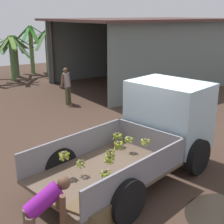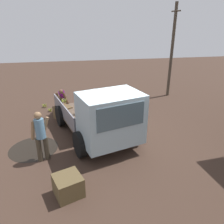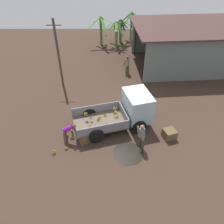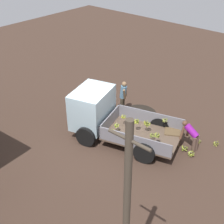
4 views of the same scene
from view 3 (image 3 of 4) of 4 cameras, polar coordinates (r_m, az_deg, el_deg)
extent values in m
plane|color=#3E2C22|center=(14.03, 4.75, -1.74)|extent=(36.00, 36.00, 0.00)
cylinder|color=black|center=(11.94, 4.27, -10.72)|extent=(1.67, 1.67, 0.01)
cube|color=brown|center=(13.00, -3.18, -2.73)|extent=(3.45, 2.73, 0.08)
cube|color=slate|center=(13.53, -4.19, 0.88)|extent=(2.92, 0.89, 0.57)
cube|color=slate|center=(12.09, -2.16, -4.44)|extent=(2.92, 0.89, 0.57)
cube|color=slate|center=(13.11, 3.10, -0.47)|extent=(0.60, 1.91, 0.57)
cube|color=#A3BECA|center=(13.08, 6.64, 1.72)|extent=(1.86, 2.24, 1.64)
cube|color=#4C606B|center=(13.14, 9.58, 3.36)|extent=(0.46, 1.49, 0.72)
cylinder|color=black|center=(14.26, 4.14, 1.29)|extent=(0.90, 0.45, 0.87)
cylinder|color=black|center=(12.82, 7.17, -4.00)|extent=(0.90, 0.45, 0.87)
cylinder|color=black|center=(13.74, -6.02, -0.51)|extent=(0.90, 0.45, 0.87)
cylinder|color=black|center=(12.23, -4.12, -6.27)|extent=(0.90, 0.45, 0.87)
sphere|color=brown|center=(12.46, -3.31, -1.39)|extent=(0.07, 0.07, 0.07)
cylinder|color=olive|center=(12.53, -3.52, -1.62)|extent=(0.08, 0.15, 0.17)
cylinder|color=#949D22|center=(12.48, -3.49, -1.77)|extent=(0.14, 0.13, 0.17)
cylinder|color=#9A9F3F|center=(12.46, -3.13, -1.77)|extent=(0.16, 0.13, 0.15)
cylinder|color=olive|center=(12.52, -3.04, -1.57)|extent=(0.10, 0.16, 0.16)
cylinder|color=olive|center=(12.55, -3.24, -1.45)|extent=(0.17, 0.06, 0.16)
sphere|color=#423B2B|center=(13.49, 0.69, 1.10)|extent=(0.07, 0.07, 0.07)
cylinder|color=#A9AD42|center=(13.52, 0.92, 0.76)|extent=(0.12, 0.16, 0.17)
cylinder|color=#99B12A|center=(13.56, 0.97, 0.98)|extent=(0.13, 0.19, 0.15)
cylinder|color=#A0AB37|center=(13.59, 0.75, 1.11)|extent=(0.20, 0.07, 0.14)
cylinder|color=olive|center=(13.58, 0.50, 1.04)|extent=(0.17, 0.15, 0.15)
cylinder|color=olive|center=(13.53, 0.38, 0.88)|extent=(0.04, 0.19, 0.15)
cylinder|color=olive|center=(13.47, 0.50, 0.75)|extent=(0.18, 0.15, 0.13)
cylinder|color=#98AD30|center=(13.47, 0.76, 0.71)|extent=(0.20, 0.08, 0.13)
sphere|color=brown|center=(13.14, 0.98, 0.11)|extent=(0.08, 0.08, 0.08)
cylinder|color=#99AC45|center=(13.17, 1.27, -0.02)|extent=(0.05, 0.17, 0.10)
cylinder|color=#91AC26|center=(13.21, 1.13, -0.04)|extent=(0.12, 0.13, 0.15)
cylinder|color=#97AE32|center=(13.22, 1.01, 0.09)|extent=(0.16, 0.06, 0.13)
cylinder|color=olive|center=(13.21, 0.79, 0.11)|extent=(0.15, 0.14, 0.10)
cylinder|color=#A2AC44|center=(13.18, 0.74, -0.06)|extent=(0.06, 0.15, 0.13)
cylinder|color=#94A23E|center=(13.14, 0.78, -0.16)|extent=(0.14, 0.15, 0.11)
cylinder|color=#8FA430|center=(13.13, 0.95, -0.22)|extent=(0.16, 0.06, 0.13)
cylinder|color=olive|center=(13.16, 1.15, -0.19)|extent=(0.12, 0.14, 0.14)
sphere|color=#463F2E|center=(11.99, -5.76, -3.53)|extent=(0.06, 0.06, 0.06)
cylinder|color=olive|center=(12.04, -5.48, -3.75)|extent=(0.05, 0.15, 0.15)
cylinder|color=#9EA448|center=(12.07, -5.65, -3.49)|extent=(0.18, 0.07, 0.12)
cylinder|color=olive|center=(12.06, -6.00, -3.60)|extent=(0.12, 0.16, 0.13)
cylinder|color=olive|center=(12.00, -6.01, -3.85)|extent=(0.13, 0.15, 0.13)
cylinder|color=olive|center=(11.98, -5.70, -3.93)|extent=(0.17, 0.07, 0.12)
sphere|color=#453E2D|center=(12.47, -3.58, -1.90)|extent=(0.07, 0.07, 0.07)
cylinder|color=olive|center=(12.51, -3.28, -2.09)|extent=(0.05, 0.17, 0.14)
cylinder|color=olive|center=(12.55, -3.38, -2.00)|extent=(0.14, 0.13, 0.15)
cylinder|color=olive|center=(12.56, -3.53, -2.00)|extent=(0.15, 0.05, 0.16)
cylinder|color=olive|center=(12.55, -3.79, -1.92)|extent=(0.15, 0.15, 0.11)
cylinder|color=olive|center=(12.52, -3.84, -2.11)|extent=(0.04, 0.16, 0.14)
cylinder|color=#98A128|center=(12.49, -3.77, -2.24)|extent=(0.13, 0.14, 0.15)
cylinder|color=#A0A635|center=(12.47, -3.63, -2.29)|extent=(0.16, 0.06, 0.14)
cylinder|color=olive|center=(12.46, -3.38, -2.23)|extent=(0.16, 0.14, 0.11)
sphere|color=brown|center=(12.59, -1.80, -0.65)|extent=(0.07, 0.07, 0.07)
cylinder|color=#98A226|center=(12.65, -1.56, -0.85)|extent=(0.10, 0.16, 0.17)
cylinder|color=#A1AE30|center=(12.67, -1.62, -0.63)|extent=(0.19, 0.13, 0.13)
cylinder|color=#AAB034|center=(12.68, -1.89, -0.76)|extent=(0.16, 0.10, 0.17)
cylinder|color=olive|center=(12.64, -2.07, -0.86)|extent=(0.07, 0.17, 0.16)
cylinder|color=olive|center=(12.60, -2.01, -1.01)|extent=(0.14, 0.15, 0.16)
cylinder|color=olive|center=(12.58, -1.76, -1.06)|extent=(0.18, 0.07, 0.16)
cylinder|color=olive|center=(12.60, -1.57, -1.00)|extent=(0.14, 0.16, 0.16)
sphere|color=brown|center=(12.87, -6.93, -0.26)|extent=(0.08, 0.08, 0.08)
cylinder|color=olive|center=(12.91, -7.18, -0.52)|extent=(0.08, 0.17, 0.15)
cylinder|color=olive|center=(12.87, -6.96, -0.65)|extent=(0.17, 0.06, 0.16)
cylinder|color=olive|center=(12.87, -6.71, -0.58)|extent=(0.14, 0.16, 0.15)
cylinder|color=#8FA327|center=(12.91, -6.62, -0.41)|extent=(0.09, 0.18, 0.14)
cylinder|color=olive|center=(12.95, -6.83, -0.27)|extent=(0.18, 0.08, 0.14)
cylinder|color=olive|center=(12.95, -7.06, -0.39)|extent=(0.15, 0.14, 0.16)
sphere|color=brown|center=(12.87, -5.56, -1.34)|extent=(0.07, 0.07, 0.07)
cylinder|color=olive|center=(12.95, -5.44, -1.41)|extent=(0.15, 0.08, 0.15)
cylinder|color=#95AA3D|center=(12.95, -5.72, -1.37)|extent=(0.15, 0.13, 0.12)
cylinder|color=olive|center=(12.90, -5.80, -1.60)|extent=(0.08, 0.16, 0.14)
cylinder|color=olive|center=(12.86, -5.64, -1.70)|extent=(0.17, 0.07, 0.12)
cylinder|color=#A7AF41|center=(12.88, -5.41, -1.70)|extent=(0.13, 0.11, 0.15)
cylinder|color=olive|center=(12.92, -5.29, -1.54)|extent=(0.06, 0.15, 0.15)
sphere|color=brown|center=(12.64, 1.38, -0.98)|extent=(0.08, 0.08, 0.08)
cylinder|color=#A2B03A|center=(12.69, 1.65, -1.03)|extent=(0.12, 0.17, 0.10)
cylinder|color=olive|center=(12.72, 1.40, -0.98)|extent=(0.16, 0.06, 0.12)
cylinder|color=#A1A82A|center=(12.68, 1.11, -1.07)|extent=(0.10, 0.17, 0.12)
cylinder|color=#989E42|center=(12.65, 1.16, -1.27)|extent=(0.12, 0.15, 0.13)
cylinder|color=olive|center=(12.61, 1.42, -1.31)|extent=(0.17, 0.06, 0.10)
cylinder|color=olive|center=(12.65, 1.61, -1.26)|extent=(0.12, 0.16, 0.13)
cube|color=slate|center=(23.63, 16.89, 18.73)|extent=(9.04, 0.81, 3.36)
cube|color=slate|center=(18.59, 22.54, 12.21)|extent=(9.04, 0.81, 3.36)
cube|color=#432A25|center=(20.51, 20.49, 20.33)|extent=(10.36, 7.57, 0.12)
cylinder|color=#3F3833|center=(22.32, 5.98, 18.97)|extent=(0.16, 0.16, 3.36)
cylinder|color=#3F3833|center=(17.31, 8.98, 12.83)|extent=(0.16, 0.16, 3.36)
cylinder|color=#453B2F|center=(16.65, -13.81, 14.31)|extent=(0.16, 0.16, 5.04)
cylinder|color=#453B2F|center=(15.96, -14.99, 21.09)|extent=(1.00, 0.07, 0.07)
cylinder|color=#536C31|center=(24.51, -2.88, 20.28)|extent=(0.27, 0.27, 2.86)
cube|color=#4D8946|center=(24.12, -0.93, 22.73)|extent=(1.62, 0.40, 0.79)
cube|color=#1E6C1C|center=(24.73, -2.70, 23.31)|extent=(0.45, 1.21, 0.61)
cube|color=#5B793D|center=(24.52, -3.94, 22.95)|extent=(0.93, 0.80, 0.76)
cube|color=#47732E|center=(23.91, -4.69, 22.19)|extent=(1.45, 0.99, 1.02)
cube|color=#317F26|center=(23.55, -2.37, 22.15)|extent=(0.75, 1.47, 0.93)
cylinder|color=#668848|center=(25.79, 5.05, 21.23)|extent=(0.27, 0.27, 2.96)
cube|color=#336319|center=(25.51, 6.47, 23.77)|extent=(1.04, 0.28, 0.67)
cube|color=#5D863A|center=(26.04, 5.60, 24.02)|extent=(0.58, 1.21, 0.75)
cube|color=#3A6834|center=(25.96, 4.01, 23.59)|extent=(1.12, 1.17, 1.16)
cube|color=#2B762C|center=(25.15, 4.37, 23.33)|extent=(0.87, 0.85, 0.96)
cube|color=#3B7F25|center=(25.10, 5.53, 23.09)|extent=(0.49, 0.98, 1.08)
cylinder|color=#51603D|center=(25.15, 2.25, 20.25)|extent=(0.29, 0.29, 2.43)
cube|color=#28521A|center=(24.97, 3.76, 22.16)|extent=(1.22, 0.38, 0.80)
cube|color=#456935|center=(25.46, 3.17, 22.02)|extent=(0.92, 1.15, 1.22)
cube|color=#345F28|center=(25.47, 2.01, 22.66)|extent=(0.45, 1.29, 0.71)
cube|color=#248023|center=(25.17, 0.56, 22.38)|extent=(1.51, 0.86, 0.80)
cube|color=#3A7537|center=(24.73, 1.27, 21.79)|extent=(0.95, 0.62, 1.03)
cube|color=#2E591F|center=(24.48, 2.02, 21.85)|extent=(0.48, 0.93, 0.83)
cube|color=#195318|center=(24.60, 2.84, 21.72)|extent=(0.61, 0.80, 0.99)
cylinder|color=#647547|center=(25.36, 7.19, 20.48)|extent=(0.26, 0.26, 2.70)
cube|color=#597934|center=(25.27, 8.60, 22.43)|extent=(1.09, 0.40, 1.02)
cube|color=#3B7D28|center=(25.44, 8.16, 22.85)|extent=(0.88, 0.86, 0.79)
cube|color=#437431|center=(25.61, 6.67, 22.91)|extent=(0.71, 1.25, 0.92)
cube|color=#4E7522|center=(25.36, 5.54, 22.84)|extent=(1.54, 0.92, 0.92)
cube|color=#3A612E|center=(24.73, 6.26, 22.08)|extent=(1.10, 0.91, 1.17)
cube|color=#5E8849|center=(24.37, 7.34, 22.15)|extent=(0.38, 1.50, 0.86)
cube|color=#3D6937|center=(24.77, 8.07, 22.14)|extent=(0.69, 0.91, 1.03)
cylinder|color=#4D743D|center=(24.03, 1.15, 19.51)|extent=(0.26, 0.26, 2.51)
cube|color=#2D6524|center=(23.72, 2.42, 21.19)|extent=(1.01, 0.38, 1.08)
cube|color=#577B43|center=(24.31, 2.65, 21.85)|extent=(1.39, 1.32, 0.89)
cube|color=#3F7F3A|center=(24.32, 0.88, 21.88)|extent=(0.49, 1.21, 0.90)
cube|color=#42602E|center=(24.03, 0.19, 21.61)|extent=(0.91, 0.76, 0.96)
cube|color=#466336|center=(23.72, -0.35, 21.68)|extent=(1.19, 0.23, 0.72)
cube|color=#436129|center=(23.38, -0.29, 20.84)|extent=(1.26, 1.05, 1.18)
cube|color=#537E29|center=(23.23, 1.13, 21.38)|extent=(0.32, 1.08, 0.67)
cube|color=#375B31|center=(23.31, 2.13, 20.74)|extent=(0.90, 1.20, 1.19)
cylinder|color=#40372A|center=(11.95, 8.01, -8.19)|extent=(0.20, 0.20, 0.80)
cylinder|color=#40372A|center=(12.09, 7.50, -7.48)|extent=(0.20, 0.20, 0.80)
cylinder|color=#59809D|center=(11.51, 7.92, -5.42)|extent=(0.44, 0.41, 0.65)
sphere|color=#8C6746|center=(11.21, 7.93, -3.91)|extent=(0.23, 0.23, 0.23)
cylinder|color=#8C6746|center=(11.39, 8.09, -6.26)|extent=(0.17, 0.21, 0.60)
cylinder|color=#8C6746|center=(11.60, 6.93, -5.02)|extent=(0.20, 0.31, 0.59)
cylinder|color=brown|center=(12.66, -12.06, -5.70)|extent=(0.16, 0.16, 0.76)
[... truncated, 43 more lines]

